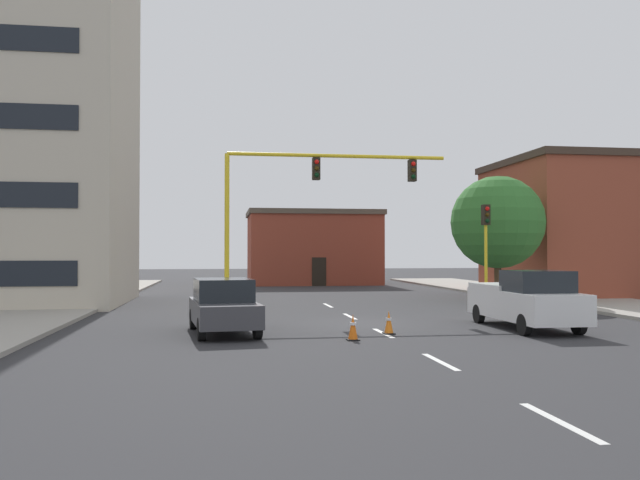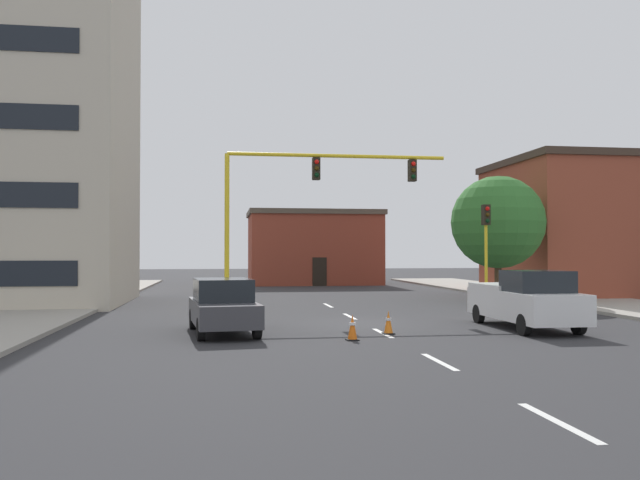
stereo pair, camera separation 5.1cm
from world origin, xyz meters
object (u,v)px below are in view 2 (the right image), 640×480
Objects in this scene: traffic_light_pole_right at (486,232)px; pickup_truck_white at (526,300)px; traffic_cone_roadside_a at (388,323)px; traffic_signal_gantry at (260,258)px; tree_right_mid at (498,222)px; sedan_dark_gray_near_left at (223,306)px; traffic_cone_roadside_b at (352,328)px.

traffic_light_pole_right reaches higher than pickup_truck_white.
traffic_signal_gantry is at bearing 115.58° from traffic_cone_roadside_a.
tree_right_mid is at bearing 58.31° from traffic_light_pole_right.
sedan_dark_gray_near_left is at bearing -141.95° from tree_right_mid.
traffic_cone_roadside_a is at bearing -64.42° from traffic_signal_gantry.
traffic_cone_roadside_a is at bearing 42.09° from traffic_cone_roadside_b.
traffic_light_pole_right is 0.89× the size of pickup_truck_white.
sedan_dark_gray_near_left is 4.36m from traffic_cone_roadside_b.
traffic_cone_roadside_a is (5.17, -0.88, -0.53)m from sedan_dark_gray_near_left.
traffic_cone_roadside_b reaches higher than traffic_cone_roadside_a.
traffic_cone_roadside_b is (-10.28, -13.14, -3.76)m from tree_right_mid.
traffic_light_pole_right is at bearing 32.84° from sedan_dark_gray_near_left.
traffic_signal_gantry reaches higher than traffic_cone_roadside_a.
traffic_cone_roadside_b is at bearing -128.03° from tree_right_mid.
traffic_cone_roadside_b is (-8.30, -9.94, -3.15)m from traffic_light_pole_right.
tree_right_mid is 1.40× the size of sedan_dark_gray_near_left.
traffic_signal_gantry is 8.61m from traffic_cone_roadside_a.
traffic_signal_gantry is 10.63m from traffic_light_pole_right.
tree_right_mid reaches higher than traffic_cone_roadside_a.
traffic_cone_roadside_b is at bearing -75.97° from traffic_signal_gantry.
tree_right_mid reaches higher than sedan_dark_gray_near_left.
pickup_truck_white is 1.15× the size of sedan_dark_gray_near_left.
traffic_signal_gantry reaches higher than sedan_dark_gray_near_left.
pickup_truck_white reaches higher than sedan_dark_gray_near_left.
pickup_truck_white is 5.03m from traffic_cone_roadside_a.
sedan_dark_gray_near_left is at bearing -147.16° from traffic_light_pole_right.
pickup_truck_white is (8.56, -6.87, -1.35)m from traffic_signal_gantry.
traffic_light_pole_right is 1.02× the size of sedan_dark_gray_near_left.
traffic_cone_roadside_a is (-6.89, -8.66, -3.17)m from traffic_light_pole_right.
traffic_signal_gantry is 13.64× the size of traffic_cone_roadside_b.
pickup_truck_white is 10.11m from sedan_dark_gray_near_left.
sedan_dark_gray_near_left is 5.27m from traffic_cone_roadside_a.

